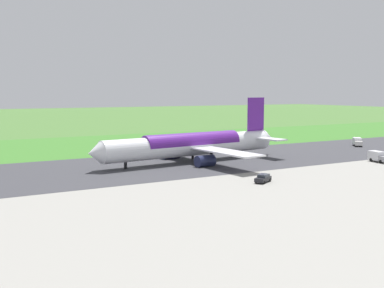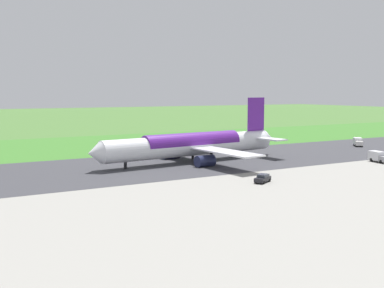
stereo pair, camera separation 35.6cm
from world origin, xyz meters
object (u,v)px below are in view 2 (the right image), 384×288
at_px(no_stopping_sign, 181,137).
at_px(service_car_followme, 263,178).
at_px(airliner_main, 193,144).
at_px(service_truck_baggage, 379,157).
at_px(traffic_cone_orange, 166,142).
at_px(service_truck_fuel, 358,142).

bearing_deg(no_stopping_sign, service_car_followme, 74.82).
bearing_deg(airliner_main, no_stopping_sign, -113.76).
relative_size(airliner_main, service_truck_baggage, 8.84).
relative_size(service_car_followme, traffic_cone_orange, 8.27).
bearing_deg(service_truck_fuel, service_truck_baggage, 49.12).
height_order(service_truck_fuel, no_stopping_sign, no_stopping_sign).
xyz_separation_m(service_car_followme, service_truck_fuel, (-63.06, -32.18, 0.56)).
xyz_separation_m(airliner_main, no_stopping_sign, (-18.28, -41.52, -2.65)).
bearing_deg(service_car_followme, no_stopping_sign, -105.18).
distance_m(airliner_main, service_car_followme, 29.26).
bearing_deg(airliner_main, service_car_followme, 88.29).
bearing_deg(airliner_main, service_truck_fuel, -177.11).
bearing_deg(traffic_cone_orange, service_truck_fuel, 143.59).
distance_m(airliner_main, traffic_cone_orange, 42.25).
bearing_deg(service_car_followme, airliner_main, -91.71).
bearing_deg(no_stopping_sign, service_truck_fuel, 138.84).
relative_size(airliner_main, traffic_cone_orange, 98.45).
xyz_separation_m(service_truck_fuel, no_stopping_sign, (43.91, -38.39, 0.30)).
relative_size(service_car_followme, no_stopping_sign, 1.58).
relative_size(service_car_followme, service_truck_fuel, 0.77).
bearing_deg(service_truck_baggage, no_stopping_sign, -71.37).
relative_size(airliner_main, service_car_followme, 11.91).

